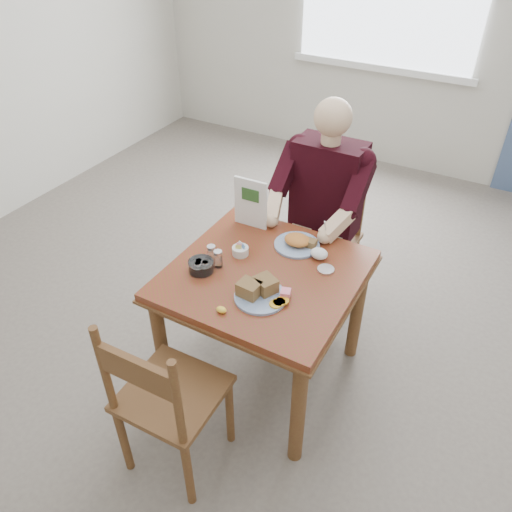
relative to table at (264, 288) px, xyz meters
The scene contains 15 objects.
floor 0.64m from the table, ahead, with size 6.00×6.00×0.00m, color #61554E.
wall_back 3.10m from the table, 90.00° to the left, with size 5.50×5.50×0.00m, color beige.
lemon_wedge 0.37m from the table, 94.79° to the right, with size 0.05×0.03×0.03m, color yellow.
napkin 0.33m from the table, 50.39° to the left, with size 0.09×0.07×0.06m, color white.
metal_dish 0.32m from the table, 30.76° to the left, with size 0.08×0.08×0.01m, color silver.
table is the anchor object (origin of this frame).
chair_far 0.81m from the table, 90.00° to the left, with size 0.42×0.42×0.95m.
chair_near 0.72m from the table, 98.81° to the right, with size 0.43×0.43×0.95m.
diner 0.73m from the table, 90.00° to the left, with size 0.53×0.56×1.39m.
near_plate 0.23m from the table, 68.08° to the right, with size 0.29×0.29×0.08m.
far_plate 0.31m from the table, 79.41° to the left, with size 0.25×0.25×0.07m.
caddy 0.23m from the table, 160.42° to the left, with size 0.11×0.11×0.06m.
shakers 0.30m from the table, 164.29° to the right, with size 0.11×0.07×0.09m.
creamer 0.34m from the table, 151.55° to the right, with size 0.16×0.16×0.06m.
menu 0.49m from the table, 129.15° to the left, with size 0.19×0.02×0.29m.
Camera 1 is at (0.90, -1.70, 2.29)m, focal length 35.00 mm.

